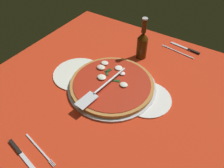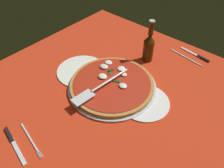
{
  "view_description": "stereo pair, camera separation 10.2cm",
  "coord_description": "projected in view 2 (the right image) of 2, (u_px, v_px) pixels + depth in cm",
  "views": [
    {
      "loc": [
        -41.21,
        60.97,
        73.23
      ],
      "look_at": [
        -1.21,
        -0.77,
        2.35
      ],
      "focal_mm": 34.94,
      "sensor_mm": 36.0,
      "label": 1
    },
    {
      "loc": [
        -49.37,
        54.84,
        73.23
      ],
      "look_at": [
        -1.21,
        -0.77,
        2.35
      ],
      "focal_mm": 34.94,
      "sensor_mm": 36.0,
      "label": 2
    }
  ],
  "objects": [
    {
      "name": "place_setting_near",
      "position": [
        192.0,
        57.0,
        1.21
      ],
      "size": [
        23.01,
        16.09,
        1.4
      ],
      "rotation": [
        0.0,
        0.0,
        -0.14
      ],
      "color": "white",
      "rests_on": "ground_plane"
    },
    {
      "name": "pizza",
      "position": [
        112.0,
        84.0,
        1.02
      ],
      "size": [
        39.41,
        39.41,
        3.3
      ],
      "color": "#B87B3B",
      "rests_on": "pizza_pan"
    },
    {
      "name": "pizza_pan",
      "position": [
        112.0,
        87.0,
        1.03
      ],
      "size": [
        41.77,
        41.77,
        1.35
      ],
      "primitive_type": "cylinder",
      "color": "silver",
      "rests_on": "ground_plane"
    },
    {
      "name": "dinner_plate_left",
      "position": [
        144.0,
        102.0,
        0.96
      ],
      "size": [
        22.22,
        22.22,
        1.0
      ],
      "primitive_type": "cylinder",
      "color": "white",
      "rests_on": "ground_plane"
    },
    {
      "name": "place_setting_far",
      "position": [
        22.0,
        142.0,
        0.82
      ],
      "size": [
        22.94,
        16.19,
        1.4
      ],
      "rotation": [
        0.0,
        0.0,
        2.96
      ],
      "color": "white",
      "rests_on": "ground_plane"
    },
    {
      "name": "dinner_plate_right",
      "position": [
        82.0,
        71.0,
        1.12
      ],
      "size": [
        25.21,
        25.21,
        1.0
      ],
      "primitive_type": "cylinder",
      "color": "white",
      "rests_on": "ground_plane"
    },
    {
      "name": "beer_bottle",
      "position": [
        149.0,
        46.0,
        1.13
      ],
      "size": [
        5.65,
        5.65,
        23.51
      ],
      "color": "#432408",
      "rests_on": "ground_plane"
    },
    {
      "name": "pizza_server",
      "position": [
        100.0,
        87.0,
        0.97
      ],
      "size": [
        6.49,
        31.58,
        1.0
      ],
      "rotation": [
        0.0,
        0.0,
        1.46
      ],
      "color": "silver",
      "rests_on": "pizza"
    },
    {
      "name": "ground_plane",
      "position": [
        109.0,
        88.0,
        1.04
      ],
      "size": [
        115.81,
        115.81,
        0.8
      ],
      "primitive_type": "cube",
      "color": "red"
    }
  ]
}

